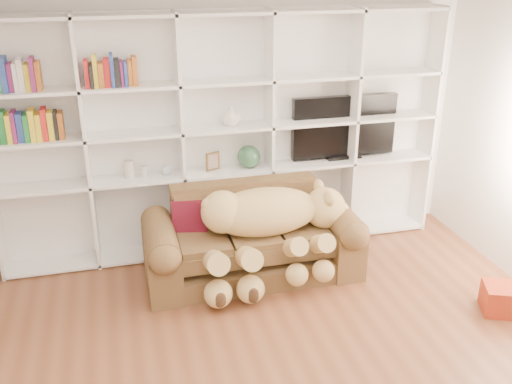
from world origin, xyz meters
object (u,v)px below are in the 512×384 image
object	(u,v)px
teddy_bear	(268,224)
gift_box	(501,299)
tv	(344,127)
sofa	(251,243)

from	to	relation	value
teddy_bear	gift_box	size ratio (longest dim) A/B	4.94
teddy_bear	tv	xyz separation A→B (m)	(1.04, 0.81, 0.61)
teddy_bear	gift_box	xyz separation A→B (m)	(1.81, -1.01, -0.46)
gift_box	tv	bearing A→B (deg)	112.82
gift_box	tv	world-z (taller)	tv
teddy_bear	tv	size ratio (longest dim) A/B	1.35
sofa	tv	size ratio (longest dim) A/B	1.78
teddy_bear	tv	world-z (taller)	tv
gift_box	sofa	bearing A→B (deg)	148.55
teddy_bear	gift_box	bearing A→B (deg)	-31.90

